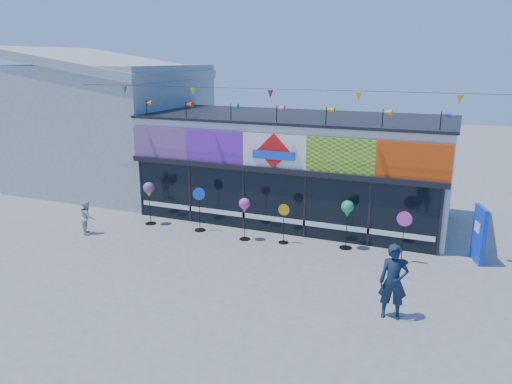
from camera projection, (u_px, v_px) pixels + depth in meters
The scene contains 12 objects.
ground at pixel (235, 267), 15.59m from camera, with size 80.00×80.00×0.00m, color slate.
kite_shop at pixel (295, 166), 20.36m from camera, with size 16.00×5.70×5.31m.
neighbour_building at pixel (111, 123), 24.71m from camera, with size 8.18×7.20×6.87m.
blue_sign at pixel (479, 234), 15.77m from camera, with size 0.41×0.91×1.82m.
spinner_0 at pixel (149, 191), 19.27m from camera, with size 0.43×0.43×1.68m.
spinner_1 at pixel (199, 208), 18.65m from camera, with size 0.46×0.42×1.66m.
spinner_2 at pixel (244, 207), 17.62m from camera, with size 0.39×0.39×1.54m.
spinner_3 at pixel (284, 223), 17.41m from camera, with size 0.40×0.36×1.42m.
spinner_4 at pixel (347, 210), 16.76m from camera, with size 0.43×0.43×1.70m.
spinner_5 at pixel (403, 236), 15.69m from camera, with size 0.48×0.43×1.69m.
adult_man at pixel (393, 282), 12.31m from camera, with size 0.70×0.46×1.92m, color #112036.
child at pixel (87, 217), 18.43m from camera, with size 0.61×0.35×1.25m, color silver.
Camera 1 is at (6.15, -13.10, 6.30)m, focal length 35.00 mm.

